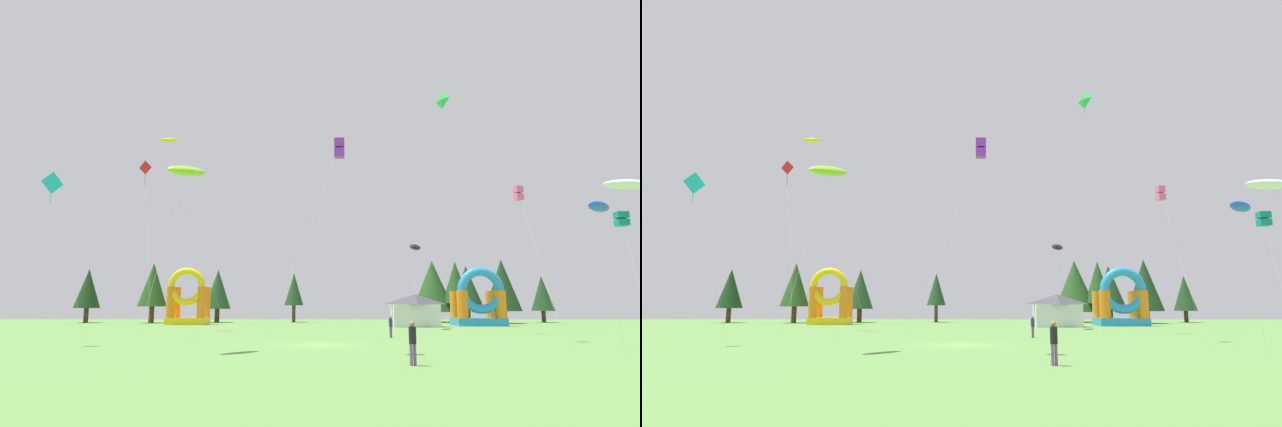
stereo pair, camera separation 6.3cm
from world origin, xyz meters
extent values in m
plane|color=#5B8C42|center=(0.00, 0.00, 0.00)|extent=(120.00, 120.00, 0.00)
cube|color=#EA599E|center=(14.57, 3.56, 10.29)|extent=(0.63, 0.63, 0.47)
cube|color=#EA599E|center=(14.57, 3.56, 10.85)|extent=(0.63, 0.63, 0.47)
cylinder|color=silver|center=(14.96, 1.63, 5.28)|extent=(0.80, 3.88, 10.57)
pyramid|color=#19B7CC|center=(-17.60, -0.60, 10.33)|extent=(0.80, 0.98, 1.05)
cylinder|color=#19B7CC|center=(-17.54, -0.65, 9.69)|extent=(0.04, 0.04, 1.28)
cylinder|color=silver|center=(-16.13, -0.42, 5.16)|extent=(2.82, 0.46, 10.33)
ellipsoid|color=yellow|center=(-16.20, 19.69, 19.88)|extent=(1.97, 0.89, 0.56)
cylinder|color=silver|center=(-12.83, 19.44, 9.94)|extent=(6.75, 0.52, 19.88)
ellipsoid|color=blue|center=(13.66, -9.00, 7.20)|extent=(1.87, 1.79, 0.64)
cylinder|color=silver|center=(14.26, -8.48, 3.60)|extent=(1.20, 1.06, 7.20)
ellipsoid|color=#8CD826|center=(-7.54, -4.91, 10.08)|extent=(2.41, 2.88, 1.22)
cylinder|color=silver|center=(-8.37, -6.15, 5.04)|extent=(1.67, 2.49, 10.09)
pyramid|color=red|center=(-14.61, 8.60, 13.82)|extent=(0.88, 0.44, 0.86)
cylinder|color=red|center=(-14.63, 8.54, 13.08)|extent=(0.04, 0.04, 1.48)
cylinder|color=silver|center=(-13.32, 6.32, 6.91)|extent=(2.63, 4.46, 13.82)
pyramid|color=green|center=(11.70, 14.15, 22.04)|extent=(1.00, 1.31, 1.34)
cylinder|color=green|center=(11.79, 14.21, 21.40)|extent=(0.04, 0.04, 1.27)
cylinder|color=silver|center=(12.33, 16.58, 11.02)|extent=(1.09, 4.77, 22.04)
ellipsoid|color=black|center=(10.22, 22.69, 8.70)|extent=(2.15, 3.20, 1.18)
cylinder|color=silver|center=(9.79, 21.53, 4.35)|extent=(0.89, 2.33, 8.70)
cube|color=#0C7F7A|center=(21.86, 3.51, 8.36)|extent=(0.84, 0.84, 0.46)
cube|color=#0C7F7A|center=(21.86, 3.51, 8.92)|extent=(0.84, 0.84, 0.46)
cylinder|color=silver|center=(21.78, 2.27, 4.32)|extent=(0.19, 2.49, 8.64)
ellipsoid|color=white|center=(18.80, -2.70, 9.76)|extent=(2.64, 2.37, 1.12)
cube|color=purple|center=(1.21, -5.89, 10.83)|extent=(0.59, 0.59, 0.48)
cube|color=purple|center=(1.21, -5.89, 11.41)|extent=(0.59, 0.59, 0.48)
cylinder|color=silver|center=(-0.90, -5.79, 5.56)|extent=(4.23, 0.20, 11.13)
cylinder|color=#724C8C|center=(5.57, 7.71, 0.41)|extent=(0.17, 0.17, 0.81)
cylinder|color=#724C8C|center=(5.47, 7.58, 0.41)|extent=(0.17, 0.17, 0.81)
cylinder|color=navy|center=(5.52, 7.65, 1.14)|extent=(0.41, 0.41, 0.65)
sphere|color=#9E704C|center=(5.52, 7.65, 1.57)|extent=(0.22, 0.22, 0.22)
cylinder|color=#724C8C|center=(4.16, -11.34, 0.45)|extent=(0.17, 0.17, 0.89)
cylinder|color=#724C8C|center=(3.99, -11.40, 0.45)|extent=(0.17, 0.17, 0.89)
cylinder|color=black|center=(4.07, -11.37, 1.24)|extent=(0.41, 0.41, 0.71)
sphere|color=#9E704C|center=(4.07, -11.37, 1.72)|extent=(0.24, 0.24, 0.24)
cube|color=#268CD8|center=(19.34, 32.08, 0.46)|extent=(5.90, 4.86, 0.91)
cylinder|color=orange|center=(17.07, 30.33, 2.58)|extent=(1.36, 1.36, 3.34)
cylinder|color=orange|center=(21.61, 30.33, 2.58)|extent=(1.36, 1.36, 3.34)
cylinder|color=orange|center=(17.07, 33.83, 2.58)|extent=(1.36, 1.36, 3.34)
cylinder|color=orange|center=(21.61, 33.83, 2.58)|extent=(1.36, 1.36, 3.34)
torus|color=#268CD8|center=(19.34, 30.33, 4.26)|extent=(5.63, 1.09, 5.63)
cube|color=yellow|center=(-17.51, 35.81, 0.45)|extent=(5.10, 3.89, 0.90)
cylinder|color=orange|center=(-19.51, 34.41, 2.88)|extent=(1.09, 1.09, 3.98)
cylinder|color=orange|center=(-15.51, 34.41, 2.88)|extent=(1.09, 1.09, 3.98)
cylinder|color=orange|center=(-19.51, 37.22, 2.88)|extent=(1.09, 1.09, 3.98)
cylinder|color=orange|center=(-15.51, 37.22, 2.88)|extent=(1.09, 1.09, 3.98)
torus|color=yellow|center=(-17.51, 34.41, 4.87)|extent=(4.88, 0.87, 4.88)
cube|color=silver|center=(10.98, 28.44, 1.30)|extent=(5.35, 3.27, 2.59)
pyramid|color=#3F3F47|center=(10.98, 28.44, 3.17)|extent=(5.35, 3.27, 1.15)
cylinder|color=#4C331E|center=(-33.93, 42.46, 1.04)|extent=(0.66, 0.66, 2.07)
cone|color=#193819|center=(-33.93, 42.46, 4.89)|extent=(3.65, 3.65, 5.63)
cylinder|color=#4C331E|center=(-24.20, 41.51, 1.15)|extent=(0.74, 0.74, 2.30)
cone|color=#234C1E|center=(-24.20, 41.51, 5.39)|extent=(4.09, 4.09, 6.17)
cylinder|color=#4C331E|center=(-15.31, 43.74, 0.98)|extent=(0.70, 0.70, 1.96)
cone|color=#1E4221|center=(-15.31, 43.74, 4.80)|extent=(3.87, 3.87, 5.69)
cylinder|color=#4C331E|center=(-4.18, 45.08, 1.23)|extent=(0.51, 0.51, 2.46)
cone|color=#1E4221|center=(-4.18, 45.08, 4.83)|extent=(2.83, 2.83, 4.74)
cylinder|color=#4C331E|center=(16.64, 45.70, 0.75)|extent=(1.14, 1.14, 1.50)
cone|color=#234C1E|center=(16.64, 45.70, 5.32)|extent=(6.35, 6.35, 7.63)
cylinder|color=#4C331E|center=(19.80, 44.37, 1.37)|extent=(0.72, 0.72, 2.73)
cone|color=#234C1E|center=(19.80, 44.37, 5.83)|extent=(4.02, 4.02, 6.19)
cylinder|color=#4C331E|center=(20.13, 45.08, 0.99)|extent=(0.68, 0.68, 1.98)
cone|color=#234C1E|center=(20.13, 45.08, 4.67)|extent=(3.78, 3.78, 5.37)
cylinder|color=#4C331E|center=(21.72, 45.55, 1.25)|extent=(0.80, 0.80, 2.50)
cone|color=#1E4221|center=(21.72, 45.55, 5.42)|extent=(4.46, 4.46, 5.83)
cylinder|color=#4C331E|center=(25.34, 40.38, 0.84)|extent=(0.90, 0.90, 1.68)
cone|color=#193819|center=(25.34, 40.38, 5.28)|extent=(4.98, 4.98, 7.19)
cylinder|color=#4C331E|center=(32.49, 44.41, 0.84)|extent=(0.59, 0.59, 1.67)
cone|color=#1E4221|center=(32.49, 44.41, 4.21)|extent=(3.29, 3.29, 5.08)
camera|label=1|loc=(0.35, -34.08, 2.50)|focal=29.48mm
camera|label=2|loc=(0.42, -34.08, 2.50)|focal=29.48mm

